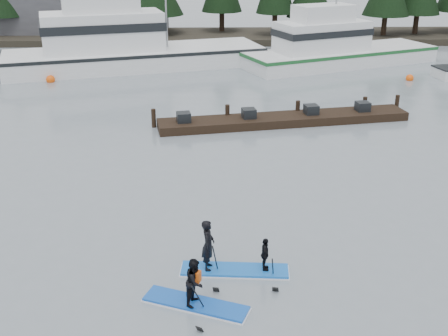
{
  "coord_description": "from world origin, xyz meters",
  "views": [
    {
      "loc": [
        -0.43,
        -14.1,
        9.4
      ],
      "look_at": [
        0.0,
        6.0,
        1.1
      ],
      "focal_mm": 45.0,
      "sensor_mm": 36.0,
      "label": 1
    }
  ],
  "objects_px": {
    "floating_dock": "(284,120)",
    "paddleboard_solo": "(195,289)",
    "paddleboard_duo": "(229,256)",
    "fishing_boat_large": "(128,57)",
    "fishing_boat_medium": "(336,57)"
  },
  "relations": [
    {
      "from": "fishing_boat_large",
      "to": "floating_dock",
      "type": "bearing_deg",
      "value": -70.07
    },
    {
      "from": "fishing_boat_medium",
      "to": "paddleboard_solo",
      "type": "relative_size",
      "value": 5.38
    },
    {
      "from": "fishing_boat_large",
      "to": "paddleboard_duo",
      "type": "bearing_deg",
      "value": -92.52
    },
    {
      "from": "paddleboard_solo",
      "to": "paddleboard_duo",
      "type": "xyz_separation_m",
      "value": [
        0.97,
        1.68,
        -0.0
      ]
    },
    {
      "from": "fishing_boat_large",
      "to": "paddleboard_solo",
      "type": "height_order",
      "value": "fishing_boat_large"
    },
    {
      "from": "fishing_boat_large",
      "to": "fishing_boat_medium",
      "type": "relative_size",
      "value": 1.26
    },
    {
      "from": "floating_dock",
      "to": "paddleboard_solo",
      "type": "bearing_deg",
      "value": -115.61
    },
    {
      "from": "fishing_boat_large",
      "to": "fishing_boat_medium",
      "type": "height_order",
      "value": "fishing_boat_large"
    },
    {
      "from": "fishing_boat_large",
      "to": "paddleboard_solo",
      "type": "distance_m",
      "value": 31.09
    },
    {
      "from": "paddleboard_solo",
      "to": "fishing_boat_medium",
      "type": "bearing_deg",
      "value": 93.38
    },
    {
      "from": "floating_dock",
      "to": "paddleboard_duo",
      "type": "height_order",
      "value": "paddleboard_duo"
    },
    {
      "from": "fishing_boat_medium",
      "to": "floating_dock",
      "type": "distance_m",
      "value": 16.04
    },
    {
      "from": "fishing_boat_large",
      "to": "fishing_boat_medium",
      "type": "bearing_deg",
      "value": -13.91
    },
    {
      "from": "paddleboard_duo",
      "to": "paddleboard_solo",
      "type": "bearing_deg",
      "value": -115.77
    },
    {
      "from": "fishing_boat_medium",
      "to": "paddleboard_solo",
      "type": "bearing_deg",
      "value": -131.32
    }
  ]
}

